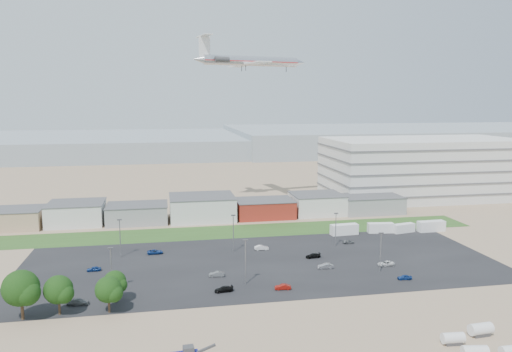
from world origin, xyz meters
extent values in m
plane|color=#91775C|center=(0.00, 0.00, 0.00)|extent=(700.00, 700.00, 0.00)
cube|color=black|center=(5.00, 20.00, 0.01)|extent=(120.00, 50.00, 0.01)
cube|color=#2D4F1D|center=(0.00, 52.00, 0.01)|extent=(160.00, 16.00, 0.02)
cube|color=silver|center=(90.00, 95.00, 12.50)|extent=(80.00, 40.00, 25.00)
imported|color=silver|center=(35.10, 12.11, 0.59)|extent=(4.36, 2.22, 1.18)
imported|color=#A5A5AA|center=(19.57, 12.92, 0.64)|extent=(3.95, 1.62, 1.27)
imported|color=navy|center=(35.07, 2.22, 0.56)|extent=(3.40, 1.71, 1.11)
imported|color=black|center=(-6.87, 2.54, 0.59)|extent=(4.25, 2.16, 1.18)
imported|color=#595B5E|center=(-7.31, 12.28, 0.60)|extent=(3.76, 1.68, 1.20)
imported|color=navy|center=(-36.18, 21.54, 0.57)|extent=(3.39, 1.45, 1.14)
imported|color=#595B5E|center=(33.08, 32.51, 0.57)|extent=(3.37, 1.38, 1.14)
imported|color=navy|center=(-21.75, 32.77, 0.59)|extent=(4.32, 2.17, 1.17)
imported|color=#595B5E|center=(-36.66, 1.09, 0.63)|extent=(4.53, 2.21, 1.27)
imported|color=silver|center=(7.19, 31.09, 0.65)|extent=(4.00, 1.58, 1.29)
imported|color=black|center=(19.09, 21.65, 0.58)|extent=(4.20, 2.15, 1.17)
imported|color=maroon|center=(5.99, 1.47, 0.59)|extent=(3.67, 1.60, 1.17)
camera|label=1|loc=(-19.08, -99.68, 40.80)|focal=35.00mm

